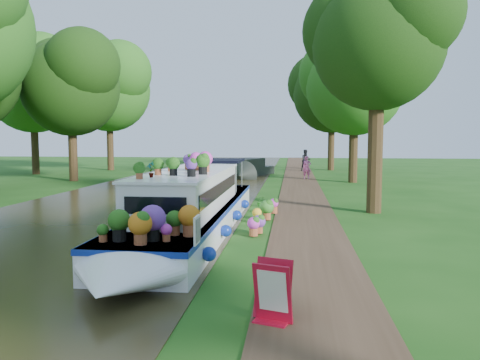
% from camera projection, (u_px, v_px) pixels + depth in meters
% --- Properties ---
extents(ground, '(100.00, 100.00, 0.00)m').
position_uv_depth(ground, '(269.00, 225.00, 15.19)').
color(ground, '#184711').
rests_on(ground, ground).
extents(canal_water, '(10.00, 100.00, 0.02)m').
position_uv_depth(canal_water, '(93.00, 221.00, 15.86)').
color(canal_water, black).
rests_on(canal_water, ground).
extents(towpath, '(2.20, 100.00, 0.03)m').
position_uv_depth(towpath, '(307.00, 226.00, 15.06)').
color(towpath, '#422E1E').
rests_on(towpath, ground).
extents(plant_boat, '(2.29, 13.52, 2.25)m').
position_uv_depth(plant_boat, '(190.00, 206.00, 13.69)').
color(plant_boat, white).
rests_on(plant_boat, canal_water).
extents(tree_near_overhang, '(5.52, 5.28, 8.99)m').
position_uv_depth(tree_near_overhang, '(378.00, 35.00, 17.19)').
color(tree_near_overhang, '#302110').
rests_on(tree_near_overhang, ground).
extents(tree_near_mid, '(6.90, 6.60, 9.40)m').
position_uv_depth(tree_near_mid, '(354.00, 79.00, 29.02)').
color(tree_near_mid, '#302110').
rests_on(tree_near_mid, ground).
extents(tree_near_far, '(7.59, 7.26, 10.30)m').
position_uv_depth(tree_near_far, '(332.00, 88.00, 39.91)').
color(tree_near_far, '#302110').
rests_on(tree_near_far, ground).
extents(tree_far_c, '(7.13, 6.82, 9.59)m').
position_uv_depth(tree_far_c, '(71.00, 80.00, 30.04)').
color(tree_far_c, '#302110').
rests_on(tree_far_c, ground).
extents(tree_far_d, '(8.05, 7.70, 10.85)m').
position_uv_depth(tree_far_d, '(109.00, 84.00, 40.04)').
color(tree_far_d, '#302110').
rests_on(tree_far_d, ground).
extents(tree_far_h, '(7.82, 7.48, 10.49)m').
position_uv_depth(tree_far_h, '(33.00, 81.00, 35.56)').
color(tree_far_h, '#302110').
rests_on(tree_far_h, ground).
extents(second_boat, '(3.88, 7.05, 1.28)m').
position_uv_depth(second_boat, '(246.00, 169.00, 33.98)').
color(second_boat, '#222722').
rests_on(second_boat, canal_water).
extents(sandwich_board, '(0.63, 0.63, 0.94)m').
position_uv_depth(sandwich_board, '(273.00, 294.00, 7.17)').
color(sandwich_board, red).
rests_on(sandwich_board, towpath).
extents(pedestrian_pink, '(0.60, 0.42, 1.56)m').
position_uv_depth(pedestrian_pink, '(307.00, 167.00, 31.66)').
color(pedestrian_pink, '#D8598C').
rests_on(pedestrian_pink, towpath).
extents(pedestrian_dark, '(1.07, 0.97, 1.78)m').
position_uv_depth(pedestrian_dark, '(306.00, 160.00, 39.23)').
color(pedestrian_dark, black).
rests_on(pedestrian_dark, towpath).
extents(verge_plant, '(0.37, 0.33, 0.39)m').
position_uv_depth(verge_plant, '(260.00, 202.00, 19.37)').
color(verge_plant, '#256B20').
rests_on(verge_plant, ground).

